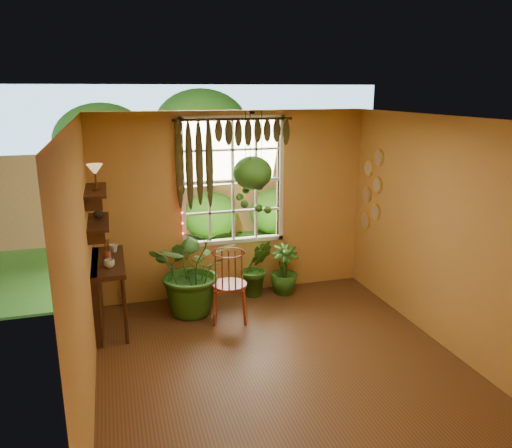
{
  "coord_description": "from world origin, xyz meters",
  "views": [
    {
      "loc": [
        -1.69,
        -4.63,
        2.98
      ],
      "look_at": [
        0.02,
        1.15,
        1.35
      ],
      "focal_mm": 35.0,
      "sensor_mm": 36.0,
      "label": 1
    }
  ],
  "objects_px": {
    "counter_ledge": "(101,287)",
    "potted_plant_mid": "(256,268)",
    "potted_plant_left": "(194,269)",
    "hanging_basket": "(253,175)",
    "windsor_chair": "(229,295)"
  },
  "relations": [
    {
      "from": "counter_ledge",
      "to": "windsor_chair",
      "type": "xyz_separation_m",
      "value": [
        1.61,
        -0.27,
        -0.19
      ]
    },
    {
      "from": "windsor_chair",
      "to": "potted_plant_left",
      "type": "bearing_deg",
      "value": 152.66
    },
    {
      "from": "counter_ledge",
      "to": "hanging_basket",
      "type": "bearing_deg",
      "value": 8.23
    },
    {
      "from": "counter_ledge",
      "to": "hanging_basket",
      "type": "xyz_separation_m",
      "value": [
        2.1,
        0.3,
        1.28
      ]
    },
    {
      "from": "potted_plant_left",
      "to": "hanging_basket",
      "type": "distance_m",
      "value": 1.51
    },
    {
      "from": "counter_ledge",
      "to": "potted_plant_mid",
      "type": "xyz_separation_m",
      "value": [
        2.19,
        0.43,
        -0.12
      ]
    },
    {
      "from": "potted_plant_left",
      "to": "potted_plant_mid",
      "type": "distance_m",
      "value": 1.06
    },
    {
      "from": "counter_ledge",
      "to": "potted_plant_mid",
      "type": "height_order",
      "value": "counter_ledge"
    },
    {
      "from": "windsor_chair",
      "to": "potted_plant_mid",
      "type": "height_order",
      "value": "windsor_chair"
    },
    {
      "from": "hanging_basket",
      "to": "counter_ledge",
      "type": "bearing_deg",
      "value": -171.77
    },
    {
      "from": "potted_plant_mid",
      "to": "hanging_basket",
      "type": "height_order",
      "value": "hanging_basket"
    },
    {
      "from": "potted_plant_left",
      "to": "hanging_basket",
      "type": "height_order",
      "value": "hanging_basket"
    },
    {
      "from": "potted_plant_left",
      "to": "hanging_basket",
      "type": "xyz_separation_m",
      "value": [
        0.89,
        0.22,
        1.2
      ]
    },
    {
      "from": "potted_plant_mid",
      "to": "counter_ledge",
      "type": "bearing_deg",
      "value": -168.95
    },
    {
      "from": "counter_ledge",
      "to": "potted_plant_left",
      "type": "bearing_deg",
      "value": 4.06
    }
  ]
}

